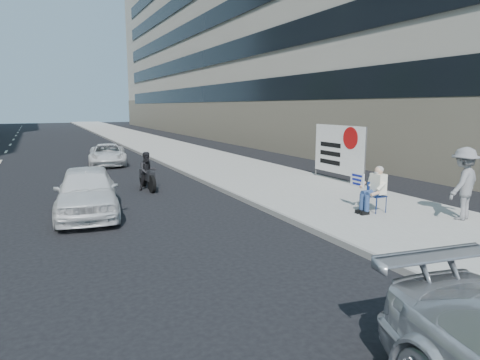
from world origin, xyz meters
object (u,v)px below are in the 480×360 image
jogger (463,184)px  protest_banner (339,150)px  motorcycle (148,173)px  seated_protester (374,187)px  white_sedan_near (87,191)px  white_sedan_far (108,154)px

jogger → protest_banner: (0.76, 6.09, 0.30)m
motorcycle → protest_banner: bearing=-20.6°
seated_protester → white_sedan_near: size_ratio=0.32×
motorcycle → jogger: bearing=-56.0°
protest_banner → seated_protester: bearing=-117.4°
white_sedan_far → motorcycle: 7.81m
white_sedan_near → white_sedan_far: 11.02m
white_sedan_near → white_sedan_far: bearing=85.4°
white_sedan_near → jogger: bearing=-24.3°
seated_protester → jogger: jogger is taller
seated_protester → protest_banner: protest_banner is taller
protest_banner → white_sedan_far: bearing=126.4°
protest_banner → motorcycle: size_ratio=1.50×
seated_protester → protest_banner: bearing=62.6°
protest_banner → white_sedan_near: (-9.53, -0.82, -0.70)m
jogger → motorcycle: 10.43m
protest_banner → motorcycle: bearing=162.8°
protest_banner → white_sedan_near: bearing=-175.1°
seated_protester → jogger: size_ratio=0.69×
seated_protester → motorcycle: size_ratio=0.64×
white_sedan_near → white_sedan_far: size_ratio=1.04×
seated_protester → white_sedan_far: (-5.02, 14.53, -0.32)m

